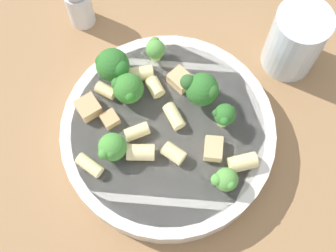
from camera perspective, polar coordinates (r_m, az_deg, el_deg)
The scene contains 24 objects.
ground_plane at distance 0.55m, azimuth 0.00°, elevation -1.80°, with size 2.00×2.00×0.00m, color #936D47.
pasta_bowl at distance 0.53m, azimuth 0.00°, elevation -1.01°, with size 0.24×0.24×0.04m.
broccoli_floret_0 at distance 0.53m, azimuth -1.57°, elevation 9.40°, with size 0.02×0.02×0.03m.
broccoli_floret_1 at distance 0.50m, azimuth 4.17°, elevation 4.49°, with size 0.04×0.04×0.04m.
broccoli_floret_2 at distance 0.51m, azimuth -4.92°, elevation 4.57°, with size 0.04×0.03×0.04m.
broccoli_floret_3 at distance 0.50m, azimuth 6.91°, elevation 1.30°, with size 0.02×0.03×0.03m.
broccoli_floret_4 at distance 0.49m, azimuth -6.84°, elevation -2.64°, with size 0.03×0.03×0.03m.
broccoli_floret_5 at distance 0.48m, azimuth 7.02°, elevation -6.54°, with size 0.03×0.02×0.03m.
broccoli_floret_6 at distance 0.52m, azimuth -6.73°, elevation 7.36°, with size 0.04×0.04×0.04m.
rigatoni_0 at distance 0.50m, azimuth -3.81°, elevation -0.70°, with size 0.01×0.01×0.03m, color beige.
rigatoni_1 at distance 0.51m, azimuth 0.25°, elevation 1.44°, with size 0.01×0.01×0.03m, color beige.
rigatoni_2 at distance 0.53m, azimuth -7.59°, elevation 4.32°, with size 0.01×0.01×0.02m, color beige.
rigatoni_3 at distance 0.52m, azimuth -1.58°, elevation 4.76°, with size 0.02×0.02×0.02m, color beige.
rigatoni_4 at distance 0.50m, azimuth 0.69°, elevation -3.34°, with size 0.02×0.02×0.02m, color beige.
rigatoni_5 at distance 0.50m, azimuth -3.35°, elevation -3.23°, with size 0.02×0.02×0.03m, color beige.
rigatoni_6 at distance 0.50m, azimuth 8.88°, elevation -4.87°, with size 0.02×0.02×0.03m, color beige.
rigatoni_7 at distance 0.50m, azimuth -9.55°, elevation -4.74°, with size 0.01×0.01×0.03m, color beige.
rigatoni_8 at distance 0.53m, azimuth -3.43°, elevation 6.37°, with size 0.02×0.02×0.03m, color beige.
chicken_chunk_0 at distance 0.52m, azimuth -9.69°, elevation 2.23°, with size 0.02×0.02×0.02m, color tan.
chicken_chunk_1 at distance 0.51m, azimuth -7.09°, elevation 0.85°, with size 0.02×0.02×0.01m, color tan.
chicken_chunk_2 at distance 0.53m, azimuth 1.53°, elevation 5.68°, with size 0.02×0.02×0.01m, color tan.
chicken_chunk_3 at distance 0.50m, azimuth 5.36°, elevation -3.16°, with size 0.02×0.02×0.01m, color tan.
drinking_glass at distance 0.58m, azimuth 15.11°, elevation 9.69°, with size 0.06×0.06×0.09m.
pepper_shaker at distance 0.60m, azimuth -10.91°, elevation 14.68°, with size 0.03×0.03×0.08m.
Camera 1 is at (0.08, -0.16, 0.52)m, focal length 50.00 mm.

